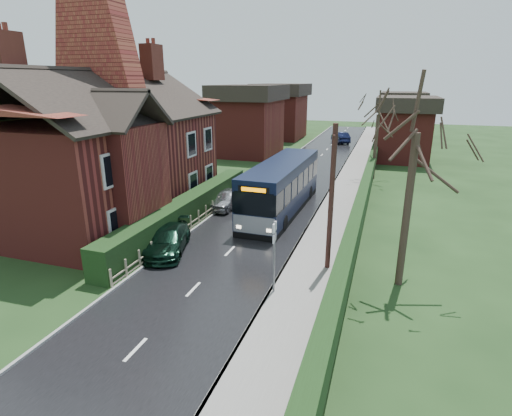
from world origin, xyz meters
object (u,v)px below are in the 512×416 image
(bus, at_px, (282,187))
(bus_stop_sign, at_px, (274,247))
(telegraph_pole, at_px, (331,200))
(brick_house, at_px, (109,146))
(car_green, at_px, (168,240))
(car_silver, at_px, (227,199))

(bus, bearing_deg, bus_stop_sign, -75.56)
(bus, height_order, bus_stop_sign, bus)
(telegraph_pole, bearing_deg, bus_stop_sign, -120.94)
(brick_house, height_order, car_green, brick_house)
(bus, height_order, telegraph_pole, telegraph_pole)
(bus, xyz_separation_m, bus_stop_sign, (2.40, -10.28, 0.42))
(bus, bearing_deg, car_silver, -172.57)
(car_green, bearing_deg, bus_stop_sign, -38.81)
(bus_stop_sign, height_order, telegraph_pole, telegraph_pole)
(bus, bearing_deg, car_green, -113.82)
(car_silver, relative_size, telegraph_pole, 0.56)
(bus, relative_size, car_green, 2.53)
(brick_house, xyz_separation_m, car_green, (5.83, -3.69, -3.76))
(brick_house, height_order, telegraph_pole, brick_house)
(car_silver, bearing_deg, bus_stop_sign, -55.23)
(brick_house, relative_size, car_silver, 4.03)
(car_silver, distance_m, car_green, 7.50)
(bus, distance_m, telegraph_pole, 8.68)
(brick_house, bearing_deg, bus_stop_sign, -27.02)
(brick_house, height_order, bus, brick_house)
(car_silver, distance_m, bus_stop_sign, 11.66)
(car_silver, relative_size, bus_stop_sign, 1.18)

